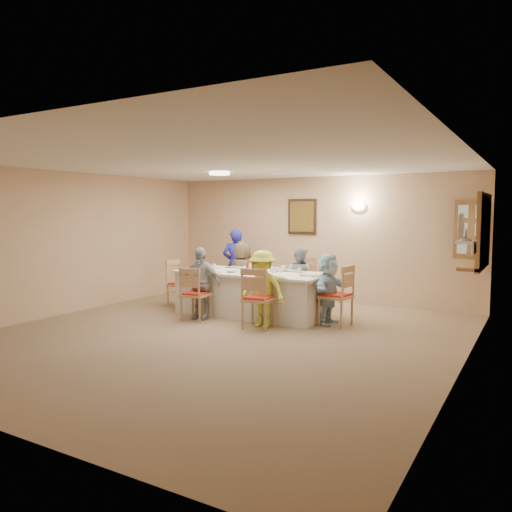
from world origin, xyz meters
The scene contains 49 objects.
ground centered at (0.00, 0.00, 0.00)m, with size 7.00×7.00×0.00m, color #80664D.
room_walls centered at (0.00, 0.00, 1.51)m, with size 7.00×7.00×7.00m.
wall_picture centered at (-0.30, 3.46, 1.70)m, with size 0.62×0.05×0.72m.
wall_sconce centered at (0.90, 3.44, 1.90)m, with size 0.26×0.09×0.18m, color white.
ceiling_light centered at (-1.00, 1.50, 2.47)m, with size 0.36×0.36×0.05m, color white.
serving_hatch centered at (3.21, 2.40, 1.50)m, with size 0.06×1.50×1.15m, color brown.
hatch_sill centered at (3.09, 2.40, 0.97)m, with size 0.30×1.50×0.05m, color brown.
shutter_door centered at (2.95, 3.16, 1.50)m, with size 0.55×0.04×1.00m, color brown.
fan_shelf centered at (3.13, 1.05, 1.40)m, with size 0.22×0.36×0.03m, color white.
desk_fan centered at (3.10, 1.05, 1.55)m, with size 0.30×0.30×0.28m, color #A5A5A8, non-canonical shape.
dining_table centered at (-0.36, 1.52, 0.38)m, with size 2.66×1.12×0.76m, color silver.
chair_back_left centered at (-0.96, 2.32, 0.51)m, with size 0.49×0.49×1.02m, color tan, non-canonical shape.
chair_back_right centered at (0.24, 2.32, 0.49)m, with size 0.47×0.47×0.97m, color tan, non-canonical shape.
chair_front_left centered at (-0.96, 0.72, 0.44)m, with size 0.43×0.43×0.89m, color tan, non-canonical shape.
chair_front_right centered at (0.24, 0.72, 0.48)m, with size 0.46×0.46×0.95m, color tan, non-canonical shape.
chair_left_end centered at (-1.91, 1.52, 0.45)m, with size 0.43×0.43×0.89m, color tan, non-canonical shape.
chair_right_end centered at (1.19, 1.52, 0.48)m, with size 0.46×0.46×0.97m, color tan, non-canonical shape.
diner_back_left centered at (-0.96, 2.20, 0.61)m, with size 0.60×0.40×1.23m, color brown.
diner_back_right centered at (0.24, 2.20, 0.59)m, with size 0.64×0.53×1.17m, color #96A5B9.
diner_front_left centered at (-0.96, 0.84, 0.60)m, with size 0.75×0.43×1.21m, color #A9A9A9.
diner_front_right centered at (0.24, 0.84, 0.60)m, with size 0.78×0.46×1.20m, color #DEE53F.
diner_right_end centered at (1.06, 1.52, 0.57)m, with size 0.38×1.07×1.14m, color #AFD9F1.
caregiver centered at (-1.41, 2.67, 0.73)m, with size 0.63×0.56×1.45m, color #2424A0.
placemat_fl centered at (-0.96, 1.10, 0.76)m, with size 0.33×0.24×0.01m, color #472B19.
plate_fl centered at (-0.96, 1.10, 0.77)m, with size 0.26×0.26×0.02m, color white.
napkin_fl centered at (-0.78, 1.05, 0.77)m, with size 0.15×0.15×0.01m, color yellow.
placemat_fr centered at (0.24, 1.10, 0.76)m, with size 0.33×0.24×0.01m, color #472B19.
plate_fr centered at (0.24, 1.10, 0.77)m, with size 0.22×0.22×0.01m, color white.
napkin_fr centered at (0.42, 1.05, 0.77)m, with size 0.14×0.14×0.01m, color yellow.
placemat_bl centered at (-0.96, 1.94, 0.76)m, with size 0.34×0.26×0.01m, color #472B19.
plate_bl centered at (-0.96, 1.94, 0.77)m, with size 0.23×0.23×0.01m, color white.
napkin_bl centered at (-0.78, 1.89, 0.77)m, with size 0.14×0.14×0.01m, color yellow.
placemat_br centered at (0.24, 1.94, 0.76)m, with size 0.38×0.28×0.01m, color #472B19.
plate_br centered at (0.24, 1.94, 0.77)m, with size 0.23×0.23×0.01m, color white.
napkin_br centered at (0.42, 1.89, 0.77)m, with size 0.14×0.14×0.01m, color yellow.
placemat_le centered at (-1.46, 1.52, 0.76)m, with size 0.33×0.25×0.01m, color #472B19.
plate_le centered at (-1.46, 1.52, 0.77)m, with size 0.25×0.25×0.02m, color white.
napkin_le centered at (-1.28, 1.47, 0.77)m, with size 0.14×0.14×0.01m, color yellow.
placemat_re centered at (0.76, 1.52, 0.76)m, with size 0.33×0.24×0.01m, color #472B19.
plate_re centered at (0.76, 1.52, 0.77)m, with size 0.26×0.26×0.02m, color white.
napkin_re centered at (0.94, 1.47, 0.77)m, with size 0.13×0.13×0.01m, color yellow.
teacup_a centered at (-1.18, 1.19, 0.81)m, with size 0.16×0.16×0.10m, color white.
teacup_b centered at (0.00, 2.03, 0.80)m, with size 0.11×0.11×0.08m, color white.
bowl_a centered at (-0.61, 1.28, 0.78)m, with size 0.24×0.24×0.05m, color white.
bowl_b centered at (-0.03, 1.76, 0.79)m, with size 0.25×0.25×0.07m, color white.
condiment_ketchup centered at (-0.43, 1.55, 0.87)m, with size 0.09×0.09×0.23m, color #A1290D.
condiment_brown centered at (-0.34, 1.56, 0.87)m, with size 0.10×0.10×0.21m, color #3E2610.
condiment_malt centered at (-0.24, 1.51, 0.83)m, with size 0.15×0.15×0.15m, color #3E2610.
drinking_glass centered at (-0.51, 1.57, 0.82)m, with size 0.06×0.06×0.09m, color silver.
Camera 1 is at (3.98, -5.87, 1.78)m, focal length 35.00 mm.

